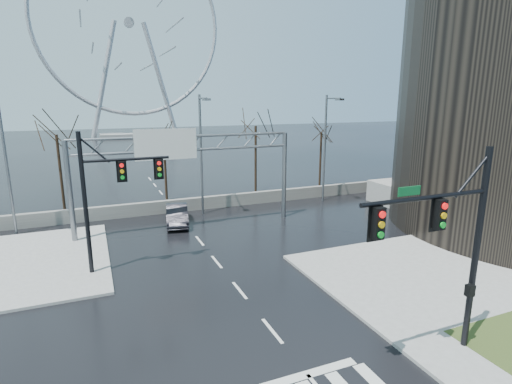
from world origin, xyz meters
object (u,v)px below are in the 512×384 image
signal_mast_near (452,236)px  signal_mast_far (106,189)px  car (177,215)px  sign_gantry (182,162)px  ferris_wheel (130,31)px

signal_mast_near → signal_mast_far: bearing=130.3°
signal_mast_near → signal_mast_far: (-11.01, 13.00, -0.04)m
signal_mast_far → car: 9.97m
signal_mast_far → sign_gantry: 8.14m
signal_mast_near → car: size_ratio=1.71×
sign_gantry → car: 4.65m
car → ferris_wheel: bearing=96.1°
signal_mast_near → sign_gantry: (-5.52, 19.00, 0.31)m
sign_gantry → signal_mast_far: bearing=-132.5°
sign_gantry → ferris_wheel: bearing=86.2°
car → signal_mast_far: bearing=-114.8°
signal_mast_far → ferris_wheel: ferris_wheel is taller
ferris_wheel → car: size_ratio=10.86×
signal_mast_far → signal_mast_near: bearing=-49.7°
signal_mast_near → signal_mast_far: size_ratio=1.00×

